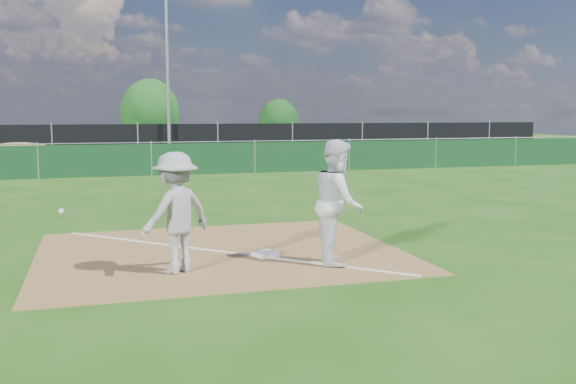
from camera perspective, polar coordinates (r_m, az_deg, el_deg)
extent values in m
plane|color=#204C10|center=(19.81, -10.82, 0.08)|extent=(90.00, 90.00, 0.00)
cube|color=olive|center=(11.00, -6.02, -5.34)|extent=(6.00, 5.00, 0.02)
cube|color=white|center=(11.00, -6.02, -5.27)|extent=(5.01, 5.01, 0.01)
cube|color=black|center=(24.71, -12.04, 2.82)|extent=(44.00, 0.05, 1.20)
ellipsoid|color=olive|center=(28.29, -22.78, 2.91)|extent=(3.38, 2.60, 1.17)
cube|color=black|center=(32.66, -13.19, 4.32)|extent=(46.00, 0.04, 1.80)
cube|color=black|center=(37.69, -13.62, 3.29)|extent=(46.00, 9.00, 0.01)
cylinder|color=slate|center=(32.49, -10.64, 9.84)|extent=(0.16, 0.16, 8.00)
cube|color=white|center=(10.61, -2.02, -5.52)|extent=(0.44, 0.44, 0.07)
imported|color=#ADADB0|center=(9.53, -9.93, -1.83)|extent=(1.33, 1.14, 1.78)
sphere|color=white|center=(9.43, -19.51, -1.64)|extent=(0.08, 0.08, 0.08)
imported|color=silver|center=(10.07, 4.45, -0.88)|extent=(0.97, 1.12, 1.96)
imported|color=#979A9E|center=(36.93, -22.76, 4.07)|extent=(4.87, 3.19, 1.54)
imported|color=black|center=(37.26, -15.12, 4.27)|extent=(4.41, 2.87, 1.37)
imported|color=black|center=(38.71, -5.63, 4.64)|extent=(5.43, 3.86, 1.46)
cylinder|color=#382316|center=(44.21, -12.12, 4.70)|extent=(0.24, 0.24, 1.30)
ellipsoid|color=#174E16|center=(44.18, -12.18, 6.94)|extent=(3.90, 3.90, 4.48)
cylinder|color=#382316|center=(44.94, -0.82, 4.66)|extent=(0.24, 0.24, 0.93)
ellipsoid|color=#124012|center=(44.90, -0.83, 6.24)|extent=(2.80, 2.80, 3.22)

